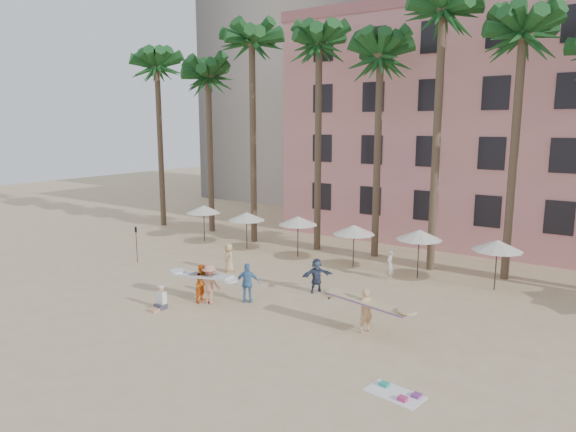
% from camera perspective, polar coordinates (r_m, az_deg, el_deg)
% --- Properties ---
extents(ground, '(120.00, 120.00, 0.00)m').
position_cam_1_polar(ground, '(20.57, -6.59, -13.91)').
color(ground, '#D1B789').
rests_on(ground, ground).
extents(pink_hotel, '(35.00, 14.00, 16.00)m').
position_cam_1_polar(pink_hotel, '(40.52, 26.82, 8.59)').
color(pink_hotel, '#DD9186').
rests_on(pink_hotel, ground).
extents(palm_row, '(44.40, 5.40, 16.30)m').
position_cam_1_polar(palm_row, '(31.80, 12.49, 18.26)').
color(palm_row, brown).
rests_on(palm_row, ground).
extents(umbrella_row, '(22.50, 2.70, 2.73)m').
position_cam_1_polar(umbrella_row, '(31.35, 4.07, -0.95)').
color(umbrella_row, '#332B23').
rests_on(umbrella_row, ground).
extents(beach_towel, '(1.93, 1.26, 0.14)m').
position_cam_1_polar(beach_towel, '(17.40, 11.98, -18.70)').
color(beach_towel, white).
rests_on(beach_towel, ground).
extents(carrier_yellow, '(3.53, 0.87, 1.85)m').
position_cam_1_polar(carrier_yellow, '(21.32, 8.69, -10.04)').
color(carrier_yellow, tan).
rests_on(carrier_yellow, ground).
extents(carrier_white, '(3.17, 1.06, 1.83)m').
position_cam_1_polar(carrier_white, '(24.94, -9.41, -7.21)').
color(carrier_white, orange).
rests_on(carrier_white, ground).
extents(beachgoers, '(8.85, 9.09, 1.91)m').
position_cam_1_polar(beachgoers, '(25.81, -2.59, -6.64)').
color(beachgoers, beige).
rests_on(beachgoers, ground).
extents(paddle, '(0.18, 0.04, 2.23)m').
position_cam_1_polar(paddle, '(32.63, -16.50, -2.56)').
color(paddle, black).
rests_on(paddle, ground).
extents(seated_man, '(0.47, 0.82, 1.07)m').
position_cam_1_polar(seated_man, '(24.52, -14.03, -9.18)').
color(seated_man, '#3F3F4C').
rests_on(seated_man, ground).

